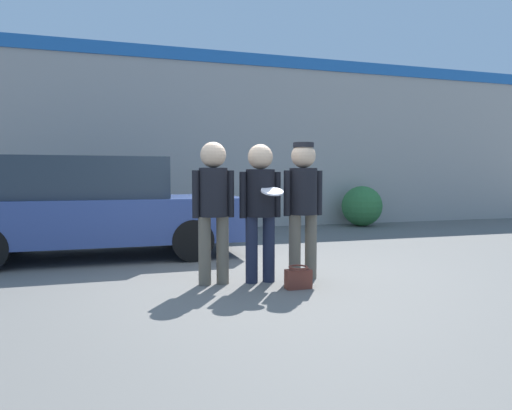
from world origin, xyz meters
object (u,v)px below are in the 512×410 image
(parked_car_near, at_px, (95,208))
(shrub, at_px, (362,206))
(person_left, at_px, (213,200))
(person_right, at_px, (303,197))
(handbag, at_px, (298,278))
(person_middle_with_frisbee, at_px, (260,200))

(parked_car_near, xyz_separation_m, shrub, (6.49, 2.80, -0.27))
(person_left, bearing_deg, person_right, -2.57)
(handbag, bearing_deg, shrub, 54.07)
(person_left, xyz_separation_m, parked_car_near, (-1.45, 2.42, -0.23))
(person_middle_with_frisbee, bearing_deg, person_right, 1.19)
(person_middle_with_frisbee, bearing_deg, person_left, 173.71)
(person_left, xyz_separation_m, shrub, (5.04, 5.22, -0.50))
(shrub, bearing_deg, person_right, -126.49)
(person_middle_with_frisbee, relative_size, shrub, 1.61)
(person_middle_with_frisbee, height_order, handbag, person_middle_with_frisbee)
(person_left, height_order, handbag, person_left)
(parked_car_near, distance_m, shrub, 7.07)
(person_left, distance_m, person_middle_with_frisbee, 0.57)
(parked_car_near, xyz_separation_m, handbag, (2.34, -2.92, -0.67))
(person_right, distance_m, shrub, 6.58)
(parked_car_near, relative_size, shrub, 4.34)
(person_right, height_order, handbag, person_right)
(person_middle_with_frisbee, distance_m, parked_car_near, 3.21)
(shrub, bearing_deg, person_middle_with_frisbee, -130.22)
(parked_car_near, height_order, handbag, parked_car_near)
(person_left, xyz_separation_m, person_middle_with_frisbee, (0.57, -0.06, -0.01))
(person_right, relative_size, parked_car_near, 0.38)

